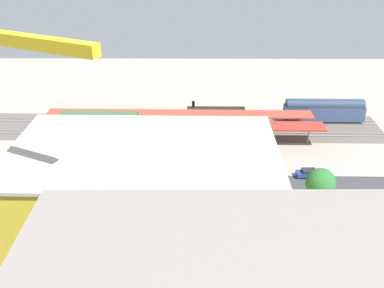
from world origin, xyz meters
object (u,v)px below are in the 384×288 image
(parked_car_0, at_px, (309,174))
(parked_car_3, at_px, (204,174))
(freight_coach_far, at_px, (100,122))
(street_tree_5, at_px, (117,181))
(construction_building, at_px, (148,216))
(box_truck_0, at_px, (154,202))
(street_tree_0, at_px, (44,176))
(box_truck_1, at_px, (233,198))
(parked_car_1, at_px, (272,175))
(street_tree_1, at_px, (198,177))
(platform_canopy_far, at_px, (179,114))
(street_tree_4, at_px, (113,176))
(box_truck_2, at_px, (210,196))
(passenger_coach, at_px, (324,110))
(traffic_light, at_px, (152,156))
(platform_canopy_near, at_px, (177,126))
(parked_car_2, at_px, (240,174))
(street_tree_3, at_px, (321,183))
(street_tree_2, at_px, (162,183))
(locomotive, at_px, (219,114))

(parked_car_0, xyz_separation_m, parked_car_3, (19.91, 0.48, 0.03))
(freight_coach_far, height_order, street_tree_5, street_tree_5)
(construction_building, xyz_separation_m, box_truck_0, (0.70, -14.18, -7.95))
(street_tree_0, bearing_deg, box_truck_1, 178.42)
(parked_car_3, distance_m, box_truck_1, 10.44)
(parked_car_1, height_order, street_tree_5, street_tree_5)
(street_tree_1, bearing_deg, platform_canopy_far, -82.05)
(street_tree_5, bearing_deg, box_truck_0, 169.38)
(street_tree_4, bearing_deg, box_truck_2, 177.49)
(freight_coach_far, relative_size, street_tree_0, 2.09)
(construction_building, bearing_deg, street_tree_4, -64.53)
(passenger_coach, distance_m, street_tree_4, 56.23)
(traffic_light, bearing_deg, freight_coach_far, -52.84)
(box_truck_1, bearing_deg, traffic_light, -35.58)
(platform_canopy_near, height_order, platform_canopy_far, platform_canopy_near)
(parked_car_2, xyz_separation_m, parked_car_3, (6.77, 0.07, 0.04))
(passenger_coach, height_order, street_tree_3, street_tree_3)
(street_tree_2, xyz_separation_m, street_tree_4, (8.19, -0.86, 0.87))
(parked_car_3, height_order, traffic_light, traffic_light)
(box_truck_1, xyz_separation_m, street_tree_2, (12.04, -0.52, 2.69))
(parked_car_3, bearing_deg, construction_building, 72.07)
(locomotive, height_order, passenger_coach, passenger_coach)
(passenger_coach, distance_m, box_truck_2, 44.76)
(parked_car_2, distance_m, box_truck_2, 10.60)
(box_truck_2, height_order, street_tree_3, street_tree_3)
(parked_car_0, xyz_separation_m, street_tree_0, (47.10, 8.90, 4.80))
(platform_canopy_far, height_order, street_tree_0, street_tree_0)
(parked_car_1, relative_size, traffic_light, 0.72)
(platform_canopy_near, xyz_separation_m, passenger_coach, (-35.05, -11.52, -1.19))
(platform_canopy_near, distance_m, box_truck_1, 25.90)
(platform_canopy_near, bearing_deg, freight_coach_far, -14.56)
(street_tree_1, distance_m, traffic_light, 12.93)
(parked_car_0, xyz_separation_m, street_tree_2, (27.32, 9.26, 3.72))
(box_truck_2, distance_m, street_tree_3, 18.62)
(parked_car_0, relative_size, street_tree_5, 0.60)
(freight_coach_far, xyz_separation_m, traffic_light, (-13.44, 17.74, 1.12))
(passenger_coach, bearing_deg, parked_car_3, 41.36)
(parked_car_0, bearing_deg, street_tree_4, 13.32)
(street_tree_4, bearing_deg, freight_coach_far, -73.71)
(box_truck_2, bearing_deg, box_truck_1, 170.27)
(street_tree_3, distance_m, street_tree_5, 34.08)
(passenger_coach, distance_m, street_tree_0, 66.13)
(passenger_coach, distance_m, freight_coach_far, 53.22)
(street_tree_0, bearing_deg, construction_building, 140.06)
(locomotive, distance_m, box_truck_1, 35.13)
(box_truck_2, bearing_deg, parked_car_0, -154.47)
(box_truck_0, xyz_separation_m, traffic_light, (1.35, -11.53, 2.47))
(street_tree_1, bearing_deg, street_tree_2, 4.54)
(passenger_coach, xyz_separation_m, traffic_light, (39.32, 24.66, 1.02))
(parked_car_3, bearing_deg, platform_canopy_far, -75.87)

